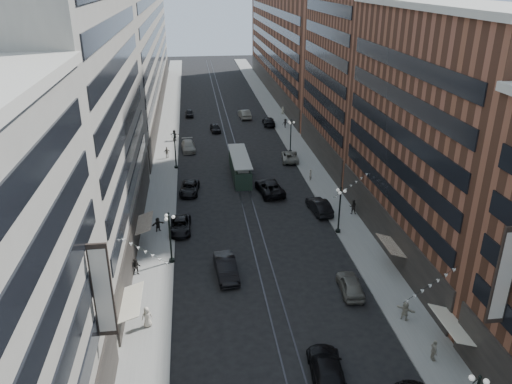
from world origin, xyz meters
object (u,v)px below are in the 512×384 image
car_13 (215,128)px  pedestrian_7 (353,207)px  lamppost_se_mid (291,135)px  car_2 (180,226)px  pedestrian_6 (167,152)px  pedestrian_2 (136,267)px  car_10 (319,206)px  pedestrian_9 (285,123)px  pedestrian_1 (147,317)px  pedestrian_5 (158,224)px  car_11 (290,156)px  car_14 (244,114)px  car_9 (189,113)px  pedestrian_extra_2 (405,311)px  pedestrian_8 (310,175)px  pedestrian_extra_0 (174,135)px  lamppost_sw_far (170,236)px  car_extra_0 (270,187)px  car_5 (226,268)px  car_6 (327,369)px  lamppost_se_far (340,208)px  lamppost_sw_mid (175,149)px  pedestrian_4 (434,350)px  streetcar (240,167)px  car_4 (350,285)px  car_7 (190,188)px  car_8 (188,146)px  pedestrian_extra_1 (283,110)px  car_12 (269,121)px

car_13 → pedestrian_7: pedestrian_7 is taller
lamppost_se_mid → car_2: lamppost_se_mid is taller
lamppost_se_mid → pedestrian_6: (-19.87, -0.32, -2.03)m
pedestrian_2 → car_10: 23.84m
pedestrian_9 → pedestrian_1: bearing=-113.3°
pedestrian_5 → car_13: bearing=53.2°
lamppost_se_mid → pedestrian_6: lamppost_se_mid is taller
car_11 → car_14: size_ratio=1.00×
car_9 → pedestrian_extra_2: pedestrian_extra_2 is taller
pedestrian_5 → pedestrian_9: pedestrian_9 is taller
car_11 → pedestrian_8: (1.28, -8.61, 0.21)m
pedestrian_extra_0 → pedestrian_extra_2: (20.07, -52.66, -0.08)m
pedestrian_1 → pedestrian_extra_2: size_ratio=1.05×
lamppost_sw_far → car_extra_0: size_ratio=0.88×
car_5 → pedestrian_2: bearing=168.3°
car_6 → pedestrian_7: 27.62m
car_6 → car_5: bearing=-61.5°
lamppost_se_far → lamppost_se_mid: 28.00m
pedestrian_extra_0 → car_9: bearing=-76.3°
lamppost_se_far → pedestrian_9: size_ratio=3.27×
lamppost_sw_mid → pedestrian_1: lamppost_sw_mid is taller
pedestrian_4 → pedestrian_extra_0: size_ratio=0.93×
pedestrian_1 → pedestrian_extra_2: pedestrian_1 is taller
pedestrian_8 → pedestrian_extra_2: 31.56m
pedestrian_4 → car_11: (-2.16, 45.06, -0.29)m
car_6 → streetcar: bearing=-81.6°
car_9 → car_extra_0: (10.32, -41.23, 0.18)m
car_4 → pedestrian_extra_2: size_ratio=2.75×
pedestrian_8 → car_extra_0: (-6.38, -3.57, -0.07)m
pedestrian_4 → car_extra_0: bearing=18.6°
lamppost_se_mid → car_14: size_ratio=1.04×
pedestrian_4 → pedestrian_extra_2: size_ratio=1.01×
car_6 → car_7: (-9.48, 34.91, -0.14)m
car_11 → pedestrian_7: bearing=108.6°
streetcar → car_8: size_ratio=2.11×
car_5 → pedestrian_8: size_ratio=3.41×
car_13 → pedestrian_extra_1: size_ratio=2.68×
car_6 → car_11: size_ratio=1.10×
pedestrian_4 → car_4: bearing=26.2°
car_5 → pedestrian_2: 8.64m
car_6 → pedestrian_4: (8.36, 0.64, 0.18)m
car_13 → pedestrian_7: size_ratio=2.25×
car_11 → pedestrian_5: (-19.28, -21.48, 0.24)m
lamppost_se_mid → lamppost_sw_mid: bearing=-164.8°
car_14 → pedestrian_extra_1: car_14 is taller
pedestrian_6 → pedestrian_9: 26.18m
car_5 → streetcar: bearing=77.0°
pedestrian_5 → pedestrian_extra_1: bearing=40.5°
car_5 → car_14: bearing=77.7°
car_extra_0 → car_12: bearing=-106.0°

